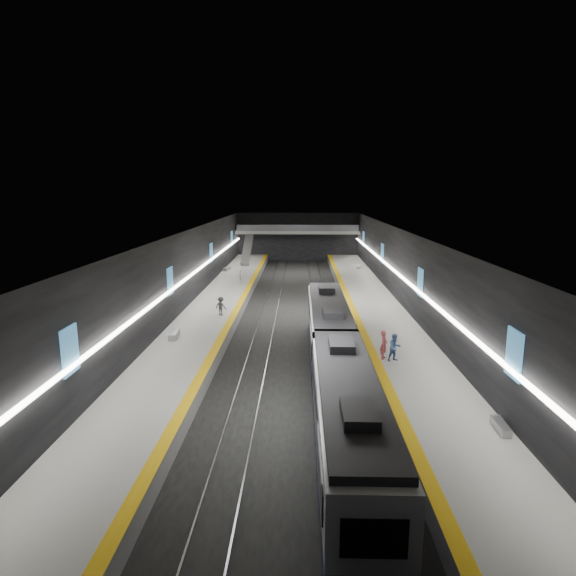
{
  "coord_description": "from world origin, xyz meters",
  "views": [
    {
      "loc": [
        0.47,
        -45.44,
        11.57
      ],
      "look_at": [
        -0.73,
        0.81,
        2.2
      ],
      "focal_mm": 30.0,
      "sensor_mm": 36.0,
      "label": 1
    }
  ],
  "objects_px": {
    "escalator": "(247,250)",
    "passenger_right_b": "(395,348)",
    "passenger_right_a": "(384,345)",
    "bench_right_near": "(501,426)",
    "bench_right_far": "(359,267)",
    "passenger_left_a": "(241,277)",
    "train": "(336,360)",
    "passenger_left_b": "(221,306)",
    "bench_left_near": "(174,335)",
    "bench_left_far": "(227,269)"
  },
  "relations": [
    {
      "from": "train",
      "to": "passenger_right_a",
      "type": "height_order",
      "value": "train"
    },
    {
      "from": "bench_left_near",
      "to": "bench_right_far",
      "type": "distance_m",
      "value": 37.0
    },
    {
      "from": "escalator",
      "to": "bench_left_near",
      "type": "distance_m",
      "value": 37.93
    },
    {
      "from": "passenger_right_a",
      "to": "escalator",
      "type": "bearing_deg",
      "value": 37.59
    },
    {
      "from": "bench_right_near",
      "to": "bench_right_far",
      "type": "relative_size",
      "value": 1.0
    },
    {
      "from": "passenger_right_a",
      "to": "bench_right_near",
      "type": "bearing_deg",
      "value": -138.51
    },
    {
      "from": "escalator",
      "to": "passenger_right_b",
      "type": "xyz_separation_m",
      "value": [
        13.94,
        -42.41,
        -1.02
      ]
    },
    {
      "from": "passenger_right_a",
      "to": "passenger_left_b",
      "type": "bearing_deg",
      "value": 68.86
    },
    {
      "from": "train",
      "to": "escalator",
      "type": "height_order",
      "value": "escalator"
    },
    {
      "from": "bench_right_far",
      "to": "passenger_right_b",
      "type": "xyz_separation_m",
      "value": [
        -2.17,
        -37.21,
        0.69
      ]
    },
    {
      "from": "train",
      "to": "bench_left_far",
      "type": "relative_size",
      "value": 15.39
    },
    {
      "from": "bench_left_far",
      "to": "passenger_right_a",
      "type": "bearing_deg",
      "value": -56.15
    },
    {
      "from": "bench_left_far",
      "to": "passenger_left_a",
      "type": "relative_size",
      "value": 1.23
    },
    {
      "from": "train",
      "to": "passenger_left_b",
      "type": "height_order",
      "value": "train"
    },
    {
      "from": "bench_left_near",
      "to": "passenger_left_a",
      "type": "relative_size",
      "value": 1.29
    },
    {
      "from": "bench_right_near",
      "to": "train",
      "type": "bearing_deg",
      "value": 143.47
    },
    {
      "from": "passenger_left_a",
      "to": "bench_right_near",
      "type": "bearing_deg",
      "value": 19.09
    },
    {
      "from": "passenger_right_b",
      "to": "bench_right_near",
      "type": "bearing_deg",
      "value": -93.37
    },
    {
      "from": "passenger_right_a",
      "to": "train",
      "type": "bearing_deg",
      "value": 157.44
    },
    {
      "from": "passenger_right_b",
      "to": "passenger_left_b",
      "type": "distance_m",
      "value": 16.92
    },
    {
      "from": "train",
      "to": "escalator",
      "type": "xyz_separation_m",
      "value": [
        -10.0,
        45.6,
        0.7
      ]
    },
    {
      "from": "passenger_right_b",
      "to": "bench_left_far",
      "type": "bearing_deg",
      "value": 92.17
    },
    {
      "from": "bench_right_far",
      "to": "bench_left_far",
      "type": "bearing_deg",
      "value": -158.87
    },
    {
      "from": "bench_left_near",
      "to": "bench_right_near",
      "type": "bearing_deg",
      "value": -41.39
    },
    {
      "from": "bench_right_far",
      "to": "passenger_left_b",
      "type": "relative_size",
      "value": 0.99
    },
    {
      "from": "bench_left_near",
      "to": "passenger_right_b",
      "type": "xyz_separation_m",
      "value": [
        15.19,
        -4.54,
        0.64
      ]
    },
    {
      "from": "escalator",
      "to": "passenger_left_b",
      "type": "distance_m",
      "value": 31.38
    },
    {
      "from": "passenger_right_a",
      "to": "bench_left_far",
      "type": "bearing_deg",
      "value": 43.95
    },
    {
      "from": "bench_left_near",
      "to": "train",
      "type": "bearing_deg",
      "value": -39.51
    },
    {
      "from": "passenger_left_a",
      "to": "passenger_left_b",
      "type": "bearing_deg",
      "value": -5.4
    },
    {
      "from": "bench_left_near",
      "to": "passenger_right_a",
      "type": "bearing_deg",
      "value": -20.77
    },
    {
      "from": "passenger_left_a",
      "to": "bench_left_near",
      "type": "bearing_deg",
      "value": -11.98
    },
    {
      "from": "escalator",
      "to": "bench_left_near",
      "type": "bearing_deg",
      "value": -91.9
    },
    {
      "from": "bench_right_near",
      "to": "bench_left_near",
      "type": "bearing_deg",
      "value": 146.3
    },
    {
      "from": "passenger_left_b",
      "to": "passenger_right_a",
      "type": "bearing_deg",
      "value": 162.5
    },
    {
      "from": "bench_left_far",
      "to": "passenger_right_b",
      "type": "bearing_deg",
      "value": -55.57
    },
    {
      "from": "escalator",
      "to": "passenger_right_b",
      "type": "distance_m",
      "value": 44.65
    },
    {
      "from": "train",
      "to": "bench_left_near",
      "type": "relative_size",
      "value": 14.68
    },
    {
      "from": "passenger_right_a",
      "to": "passenger_left_b",
      "type": "xyz_separation_m",
      "value": [
        -12.19,
        10.64,
        -0.12
      ]
    },
    {
      "from": "bench_right_far",
      "to": "bench_right_near",
      "type": "bearing_deg",
      "value": -75.53
    },
    {
      "from": "passenger_right_a",
      "to": "passenger_left_a",
      "type": "xyz_separation_m",
      "value": [
        -12.26,
        25.17,
        -0.16
      ]
    },
    {
      "from": "passenger_left_b",
      "to": "passenger_left_a",
      "type": "bearing_deg",
      "value": -66.08
    },
    {
      "from": "bench_right_near",
      "to": "passenger_left_b",
      "type": "height_order",
      "value": "passenger_left_b"
    },
    {
      "from": "bench_right_far",
      "to": "passenger_left_a",
      "type": "relative_size",
      "value": 1.05
    },
    {
      "from": "bench_left_near",
      "to": "bench_left_far",
      "type": "height_order",
      "value": "bench_left_near"
    },
    {
      "from": "bench_right_near",
      "to": "passenger_right_b",
      "type": "relative_size",
      "value": 0.91
    },
    {
      "from": "bench_right_near",
      "to": "passenger_right_a",
      "type": "distance_m",
      "value": 10.05
    },
    {
      "from": "bench_left_near",
      "to": "bench_right_far",
      "type": "relative_size",
      "value": 1.23
    },
    {
      "from": "bench_right_near",
      "to": "passenger_right_b",
      "type": "distance_m",
      "value": 9.44
    },
    {
      "from": "passenger_left_a",
      "to": "bench_right_far",
      "type": "bearing_deg",
      "value": 121.95
    }
  ]
}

